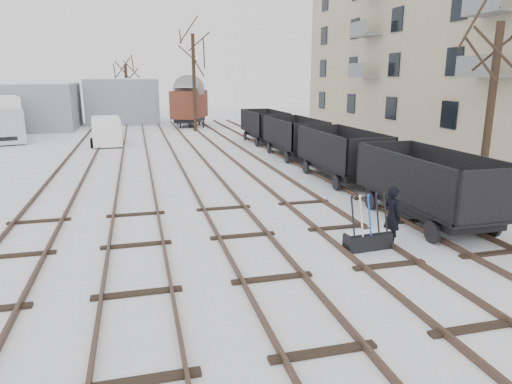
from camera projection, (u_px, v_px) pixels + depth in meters
ground at (272, 279)px, 10.45m from camera, size 120.00×120.00×0.00m
tracks at (196, 167)px, 23.27m from camera, size 13.90×52.00×0.16m
shed_left at (17, 106)px, 40.56m from camera, size 10.00×8.00×4.10m
shed_right at (123, 101)px, 46.47m from camera, size 7.00×6.00×4.50m
ground_frame at (368, 239)px, 12.24m from camera, size 1.33×0.52×1.49m
worker at (392, 216)px, 12.38m from camera, size 0.49×0.66×1.67m
freight_wagon_a at (427, 196)px, 14.45m from camera, size 2.19×5.48×2.24m
freight_wagon_b at (341, 161)px, 20.46m from camera, size 2.19×5.48×2.24m
freight_wagon_c at (294, 143)px, 26.47m from camera, size 2.19×5.48×2.24m
freight_wagon_d at (264, 131)px, 32.48m from camera, size 2.19×5.48×2.24m
box_van_wagon at (189, 103)px, 43.36m from camera, size 4.27×5.48×3.71m
lorry at (3, 118)px, 33.32m from camera, size 3.61×7.36×3.20m
panel_van at (106, 131)px, 31.38m from camera, size 2.14×4.36×1.87m
tree_near at (490, 111)px, 17.55m from camera, size 0.30×0.30×6.52m
tree_far_left at (127, 94)px, 46.36m from camera, size 0.30×0.30×5.88m
tree_far_right at (194, 83)px, 38.92m from camera, size 0.30×0.30×8.11m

